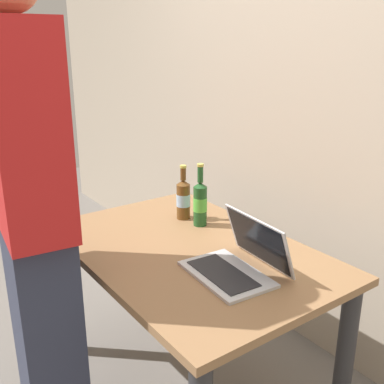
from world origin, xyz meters
TOP-DOWN VIEW (x-y plane):
  - ground_plane at (0.00, 0.00)m, footprint 8.00×8.00m
  - desk at (0.00, 0.00)m, footprint 1.24×0.83m
  - laptop at (0.28, 0.03)m, footprint 0.36×0.32m
  - beer_bottle_brown at (-0.17, 0.18)m, footprint 0.06×0.06m
  - beer_bottle_amber at (-0.29, 0.17)m, footprint 0.07×0.07m
  - person_figure at (-0.11, -0.59)m, footprint 0.45×0.31m
  - back_wall at (0.00, 0.77)m, footprint 6.00×0.10m

SIDE VIEW (x-z plane):
  - ground_plane at x=0.00m, z-range 0.00..0.00m
  - desk at x=0.00m, z-range 0.23..0.94m
  - laptop at x=0.28m, z-range 0.65..0.86m
  - beer_bottle_amber at x=-0.29m, z-range 0.67..0.94m
  - beer_bottle_brown at x=-0.17m, z-range 0.67..0.97m
  - person_figure at x=-0.11m, z-range 0.02..1.86m
  - back_wall at x=0.00m, z-range 0.00..2.60m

